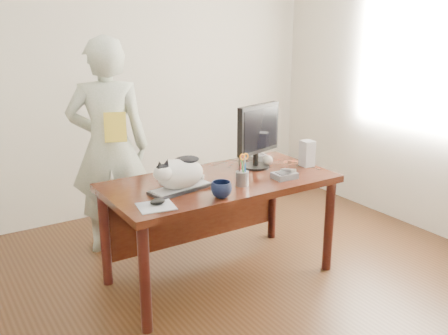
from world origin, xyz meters
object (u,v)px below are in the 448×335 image
(monitor, at_px, (258,133))
(person, at_px, (109,147))
(cat, at_px, (179,173))
(calculator, at_px, (255,156))
(book_stack, at_px, (180,168))
(mouse, at_px, (158,202))
(pen_cup, at_px, (242,177))
(baseball, at_px, (268,160))
(coffee_mug, at_px, (221,190))
(keyboard, at_px, (181,189))
(phone, at_px, (285,175))
(speaker, at_px, (307,153))
(desk, at_px, (214,196))

(monitor, bearing_deg, person, 122.19)
(cat, bearing_deg, calculator, 11.29)
(book_stack, distance_m, person, 0.67)
(monitor, bearing_deg, mouse, -178.07)
(pen_cup, relative_size, book_stack, 0.80)
(pen_cup, bearing_deg, cat, 162.50)
(baseball, xyz_separation_m, book_stack, (-0.66, 0.19, -0.00))
(coffee_mug, height_order, calculator, coffee_mug)
(pen_cup, height_order, coffee_mug, pen_cup)
(keyboard, xyz_separation_m, phone, (0.74, -0.17, 0.01))
(baseball, bearing_deg, monitor, -175.08)
(baseball, bearing_deg, pen_cup, -146.53)
(mouse, bearing_deg, speaker, 16.25)
(keyboard, relative_size, speaker, 2.30)
(pen_cup, height_order, speaker, pen_cup)
(keyboard, height_order, mouse, mouse)
(speaker, bearing_deg, desk, 174.05)
(pen_cup, xyz_separation_m, baseball, (0.43, 0.29, -0.02))
(keyboard, height_order, book_stack, book_stack)
(desk, relative_size, phone, 9.45)
(coffee_mug, xyz_separation_m, baseball, (0.68, 0.41, -0.01))
(keyboard, bearing_deg, calculator, 11.33)
(baseball, distance_m, book_stack, 0.68)
(desk, relative_size, pen_cup, 7.18)
(phone, distance_m, book_stack, 0.76)
(desk, bearing_deg, keyboard, -158.70)
(monitor, relative_size, baseball, 6.04)
(coffee_mug, xyz_separation_m, book_stack, (0.02, 0.60, -0.01))
(keyboard, distance_m, baseball, 0.84)
(baseball, relative_size, book_stack, 0.28)
(desk, distance_m, mouse, 0.68)
(keyboard, bearing_deg, pen_cup, -29.08)
(speaker, relative_size, calculator, 0.97)
(monitor, xyz_separation_m, coffee_mug, (-0.57, -0.40, -0.22))
(coffee_mug, distance_m, person, 1.22)
(cat, xyz_separation_m, speaker, (1.09, -0.01, -0.03))
(pen_cup, distance_m, book_stack, 0.53)
(desk, xyz_separation_m, coffee_mug, (-0.19, -0.39, 0.20))
(monitor, relative_size, phone, 2.84)
(monitor, bearing_deg, desk, 165.82)
(keyboard, height_order, pen_cup, pen_cup)
(desk, height_order, cat, cat)
(mouse, distance_m, baseball, 1.12)
(cat, distance_m, book_stack, 0.40)
(desk, relative_size, coffee_mug, 12.26)
(desk, height_order, keyboard, keyboard)
(cat, distance_m, calculator, 0.93)
(book_stack, bearing_deg, baseball, 5.80)
(phone, bearing_deg, mouse, -176.86)
(cat, distance_m, speaker, 1.09)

